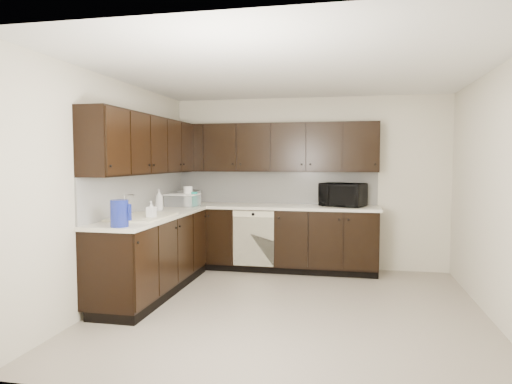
% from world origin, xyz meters
% --- Properties ---
extents(floor, '(4.00, 4.00, 0.00)m').
position_xyz_m(floor, '(0.00, 0.00, 0.00)').
color(floor, gray).
rests_on(floor, ground).
extents(ceiling, '(4.00, 4.00, 0.00)m').
position_xyz_m(ceiling, '(0.00, 0.00, 2.50)').
color(ceiling, white).
rests_on(ceiling, wall_back).
extents(wall_back, '(4.00, 0.02, 2.50)m').
position_xyz_m(wall_back, '(0.00, 2.00, 1.25)').
color(wall_back, beige).
rests_on(wall_back, floor).
extents(wall_left, '(0.02, 4.00, 2.50)m').
position_xyz_m(wall_left, '(-2.00, 0.00, 1.25)').
color(wall_left, beige).
rests_on(wall_left, floor).
extents(wall_right, '(0.02, 4.00, 2.50)m').
position_xyz_m(wall_right, '(2.00, 0.00, 1.25)').
color(wall_right, beige).
rests_on(wall_right, floor).
extents(wall_front, '(4.00, 0.02, 2.50)m').
position_xyz_m(wall_front, '(0.00, -2.00, 1.25)').
color(wall_front, beige).
rests_on(wall_front, floor).
extents(lower_cabinets, '(3.00, 2.80, 0.90)m').
position_xyz_m(lower_cabinets, '(-1.01, 1.11, 0.41)').
color(lower_cabinets, black).
rests_on(lower_cabinets, floor).
extents(countertop, '(3.03, 2.83, 0.04)m').
position_xyz_m(countertop, '(-1.01, 1.11, 0.92)').
color(countertop, beige).
rests_on(countertop, lower_cabinets).
extents(backsplash, '(3.00, 2.80, 0.48)m').
position_xyz_m(backsplash, '(-1.22, 1.32, 1.18)').
color(backsplash, silver).
rests_on(backsplash, countertop).
extents(upper_cabinets, '(3.00, 2.80, 0.70)m').
position_xyz_m(upper_cabinets, '(-1.10, 1.20, 1.77)').
color(upper_cabinets, black).
rests_on(upper_cabinets, wall_back).
extents(dishwasher, '(0.58, 0.04, 0.78)m').
position_xyz_m(dishwasher, '(-0.70, 1.41, 0.55)').
color(dishwasher, beige).
rests_on(dishwasher, lower_cabinets).
extents(sink, '(0.54, 0.82, 0.42)m').
position_xyz_m(sink, '(-1.68, -0.01, 0.88)').
color(sink, beige).
rests_on(sink, countertop).
extents(microwave, '(0.69, 0.58, 0.33)m').
position_xyz_m(microwave, '(0.51, 1.75, 1.10)').
color(microwave, black).
rests_on(microwave, countertop).
extents(soap_bottle_a, '(0.09, 0.09, 0.20)m').
position_xyz_m(soap_bottle_a, '(-1.54, -0.07, 1.04)').
color(soap_bottle_a, gray).
rests_on(soap_bottle_a, countertop).
extents(soap_bottle_b, '(0.11, 0.11, 0.27)m').
position_xyz_m(soap_bottle_b, '(-1.80, 0.74, 1.08)').
color(soap_bottle_b, gray).
rests_on(soap_bottle_b, countertop).
extents(toaster_oven, '(0.33, 0.26, 0.19)m').
position_xyz_m(toaster_oven, '(-1.75, 1.73, 1.04)').
color(toaster_oven, '#ACACAE').
rests_on(toaster_oven, countertop).
extents(storage_bin, '(0.45, 0.35, 0.17)m').
position_xyz_m(storage_bin, '(-1.70, 1.32, 1.02)').
color(storage_bin, white).
rests_on(storage_bin, countertop).
extents(blue_pitcher, '(0.23, 0.23, 0.26)m').
position_xyz_m(blue_pitcher, '(-1.59, -0.70, 1.07)').
color(blue_pitcher, navy).
rests_on(blue_pitcher, countertop).
extents(teal_tumbler, '(0.10, 0.10, 0.20)m').
position_xyz_m(teal_tumbler, '(-1.54, 1.35, 1.04)').
color(teal_tumbler, '#0E9B87').
rests_on(teal_tumbler, countertop).
extents(paper_towel_roll, '(0.14, 0.14, 0.28)m').
position_xyz_m(paper_towel_roll, '(-1.63, 1.35, 1.08)').
color(paper_towel_roll, white).
rests_on(paper_towel_roll, countertop).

